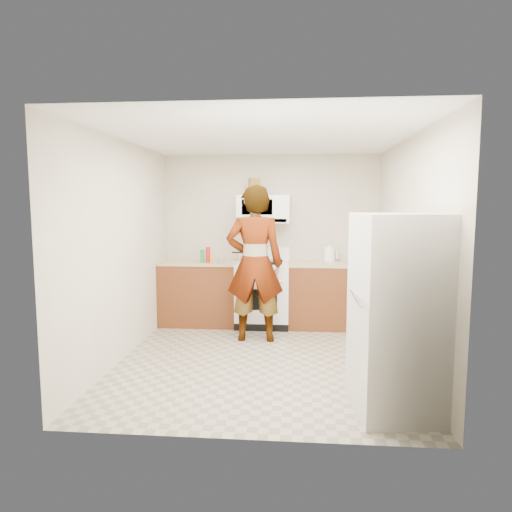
# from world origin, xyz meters

# --- Properties ---
(floor) EXTENTS (3.60, 3.60, 0.00)m
(floor) POSITION_xyz_m (0.00, 0.00, 0.00)
(floor) COLOR gray
(floor) RESTS_ON ground
(back_wall) EXTENTS (3.20, 0.02, 2.50)m
(back_wall) POSITION_xyz_m (0.00, 1.79, 1.25)
(back_wall) COLOR beige
(back_wall) RESTS_ON floor
(right_wall) EXTENTS (0.02, 3.60, 2.50)m
(right_wall) POSITION_xyz_m (1.59, 0.00, 1.25)
(right_wall) COLOR beige
(right_wall) RESTS_ON floor
(cabinet_left) EXTENTS (1.12, 0.62, 0.90)m
(cabinet_left) POSITION_xyz_m (-1.04, 1.49, 0.45)
(cabinet_left) COLOR brown
(cabinet_left) RESTS_ON floor
(counter_left) EXTENTS (1.14, 0.64, 0.03)m
(counter_left) POSITION_xyz_m (-1.04, 1.49, 0.92)
(counter_left) COLOR tan
(counter_left) RESTS_ON cabinet_left
(cabinet_right) EXTENTS (0.80, 0.62, 0.90)m
(cabinet_right) POSITION_xyz_m (0.68, 1.49, 0.45)
(cabinet_right) COLOR brown
(cabinet_right) RESTS_ON floor
(counter_right) EXTENTS (0.82, 0.64, 0.03)m
(counter_right) POSITION_xyz_m (0.68, 1.49, 0.92)
(counter_right) COLOR tan
(counter_right) RESTS_ON cabinet_right
(gas_range) EXTENTS (0.76, 0.65, 1.13)m
(gas_range) POSITION_xyz_m (-0.10, 1.48, 0.49)
(gas_range) COLOR white
(gas_range) RESTS_ON floor
(microwave) EXTENTS (0.76, 0.38, 0.40)m
(microwave) POSITION_xyz_m (-0.10, 1.61, 1.70)
(microwave) COLOR white
(microwave) RESTS_ON back_wall
(person) EXTENTS (0.76, 0.52, 2.01)m
(person) POSITION_xyz_m (-0.15, 0.75, 1.01)
(person) COLOR tan
(person) RESTS_ON floor
(fridge) EXTENTS (0.78, 0.78, 1.70)m
(fridge) POSITION_xyz_m (1.23, -1.23, 0.85)
(fridge) COLOR white
(fridge) RESTS_ON floor
(kettle) EXTENTS (0.22, 0.22, 0.20)m
(kettle) POSITION_xyz_m (0.87, 1.70, 1.03)
(kettle) COLOR white
(kettle) RESTS_ON counter_right
(jug) EXTENTS (0.18, 0.18, 0.24)m
(jug) POSITION_xyz_m (-0.23, 1.57, 2.02)
(jug) COLOR brown
(jug) RESTS_ON microwave
(saucepan) EXTENTS (0.30, 0.30, 0.13)m
(saucepan) POSITION_xyz_m (-0.31, 1.59, 1.02)
(saucepan) COLOR silver
(saucepan) RESTS_ON gas_range
(tray) EXTENTS (0.29, 0.23, 0.05)m
(tray) POSITION_xyz_m (0.00, 1.41, 0.96)
(tray) COLOR silver
(tray) RESTS_ON gas_range
(bottle_spray) EXTENTS (0.07, 0.07, 0.22)m
(bottle_spray) POSITION_xyz_m (-0.88, 1.38, 1.05)
(bottle_spray) COLOR red
(bottle_spray) RESTS_ON counter_left
(bottle_hot_sauce) EXTENTS (0.05, 0.05, 0.14)m
(bottle_hot_sauce) POSITION_xyz_m (-0.82, 1.31, 1.01)
(bottle_hot_sauce) COLOR orange
(bottle_hot_sauce) RESTS_ON counter_left
(bottle_green_cap) EXTENTS (0.07, 0.07, 0.19)m
(bottle_green_cap) POSITION_xyz_m (-0.96, 1.35, 1.03)
(bottle_green_cap) COLOR #167C37
(bottle_green_cap) RESTS_ON counter_left
(pot_lid) EXTENTS (0.25, 0.25, 0.01)m
(pot_lid) POSITION_xyz_m (-0.72, 1.33, 0.94)
(pot_lid) COLOR white
(pot_lid) RESTS_ON counter_left
(broom) EXTENTS (0.24, 0.17, 1.27)m
(broom) POSITION_xyz_m (1.59, 1.02, 0.64)
(broom) COLOR silver
(broom) RESTS_ON floor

